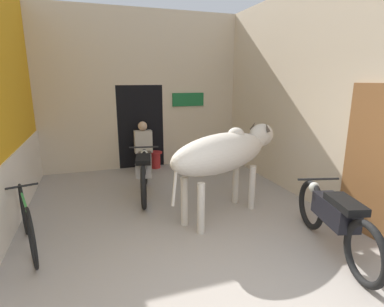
% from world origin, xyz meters
% --- Properties ---
extents(wall_back_with_doorway, '(4.79, 0.93, 3.74)m').
position_xyz_m(wall_back_with_doorway, '(-0.02, 5.64, 1.58)').
color(wall_back_with_doorway, beige).
rests_on(wall_back_with_doorway, ground_plane).
extents(wall_right_with_door, '(0.22, 5.40, 3.74)m').
position_xyz_m(wall_right_with_door, '(2.48, 2.65, 1.85)').
color(wall_right_with_door, beige).
rests_on(wall_right_with_door, ground_plane).
extents(cow, '(2.31, 1.43, 1.43)m').
position_xyz_m(cow, '(0.75, 2.22, 1.04)').
color(cow, beige).
rests_on(cow, ground_plane).
extents(motorcycle_near, '(0.70, 1.94, 0.82)m').
position_xyz_m(motorcycle_near, '(1.59, 0.78, 0.47)').
color(motorcycle_near, black).
rests_on(motorcycle_near, ground_plane).
extents(motorcycle_far, '(0.60, 1.98, 0.84)m').
position_xyz_m(motorcycle_far, '(-0.34, 3.48, 0.48)').
color(motorcycle_far, black).
rests_on(motorcycle_far, ground_plane).
extents(bicycle, '(0.56, 1.64, 0.75)m').
position_xyz_m(bicycle, '(-2.09, 2.09, 0.37)').
color(bicycle, black).
rests_on(bicycle, ground_plane).
extents(shopkeeper_seated, '(0.41, 0.34, 1.20)m').
position_xyz_m(shopkeeper_seated, '(-0.09, 4.96, 0.63)').
color(shopkeeper_seated, brown).
rests_on(shopkeeper_seated, ground_plane).
extents(plastic_stool, '(0.34, 0.34, 0.41)m').
position_xyz_m(plastic_stool, '(0.22, 5.18, 0.22)').
color(plastic_stool, red).
rests_on(plastic_stool, ground_plane).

